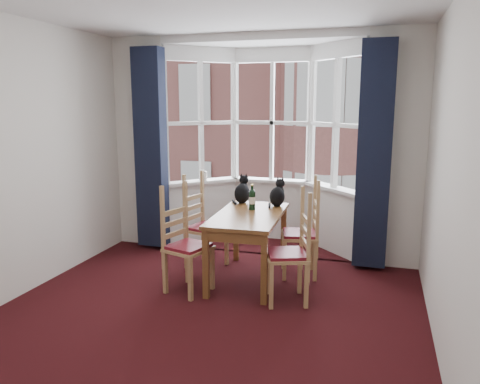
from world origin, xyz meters
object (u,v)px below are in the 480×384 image
at_px(cat_right, 278,195).
at_px(wine_bottle, 252,199).
at_px(dining_table, 249,223).
at_px(chair_left_near, 182,247).
at_px(chair_left_far, 200,228).
at_px(candle_tall, 205,176).
at_px(cat_left, 242,192).
at_px(chair_right_near, 296,256).
at_px(chair_right_far, 307,235).

relative_size(cat_right, wine_bottle, 1.17).
height_order(dining_table, chair_left_near, chair_left_near).
relative_size(chair_left_far, candle_tall, 6.90).
height_order(chair_left_near, cat_left, cat_left).
bearing_deg(cat_left, cat_right, -7.13).
distance_m(chair_right_near, candle_tall, 2.39).
xyz_separation_m(chair_right_near, chair_right_far, (0.00, 0.74, 0.00)).
height_order(chair_left_far, candle_tall, candle_tall).
xyz_separation_m(chair_left_far, candle_tall, (-0.32, 1.01, 0.46)).
bearing_deg(cat_right, cat_left, 172.87).
height_order(chair_left_near, chair_left_far, same).
xyz_separation_m(cat_right, wine_bottle, (-0.23, -0.28, -0.00)).
xyz_separation_m(chair_left_near, cat_left, (0.37, 1.01, 0.42)).
relative_size(chair_left_near, cat_left, 2.57).
bearing_deg(dining_table, chair_right_near, -34.47).
relative_size(dining_table, wine_bottle, 4.55).
distance_m(dining_table, chair_left_far, 0.76).
xyz_separation_m(chair_right_far, cat_left, (-0.84, 0.21, 0.42)).
bearing_deg(candle_tall, chair_left_far, -72.42).
bearing_deg(chair_left_near, chair_right_near, 2.97).
xyz_separation_m(chair_left_near, cat_right, (0.81, 0.96, 0.42)).
bearing_deg(wine_bottle, cat_left, 122.41).
bearing_deg(cat_right, candle_tall, 146.47).
distance_m(dining_table, candle_tall, 1.66).
relative_size(cat_left, wine_bottle, 1.22).
relative_size(chair_left_near, wine_bottle, 3.14).
bearing_deg(chair_left_far, cat_right, 12.74).
bearing_deg(candle_tall, chair_right_far, -30.90).
bearing_deg(chair_left_far, wine_bottle, -6.73).
distance_m(cat_right, wine_bottle, 0.37).
distance_m(chair_left_far, cat_left, 0.67).
xyz_separation_m(dining_table, candle_tall, (-1.01, 1.29, 0.28)).
distance_m(dining_table, chair_left_near, 0.78).
xyz_separation_m(dining_table, wine_bottle, (-0.01, 0.20, 0.23)).
relative_size(dining_table, chair_left_near, 1.45).
bearing_deg(candle_tall, chair_right_near, -46.67).
height_order(chair_right_near, cat_right, cat_right).
height_order(dining_table, cat_right, cat_right).
bearing_deg(chair_right_near, cat_right, 113.27).
relative_size(dining_table, chair_right_near, 1.45).
distance_m(chair_right_near, wine_bottle, 0.96).
distance_m(chair_left_near, cat_right, 1.32).
relative_size(chair_right_far, wine_bottle, 3.14).
height_order(wine_bottle, candle_tall, wine_bottle).
height_order(chair_right_far, cat_right, cat_right).
bearing_deg(chair_right_far, dining_table, -151.72).
height_order(chair_left_near, wine_bottle, wine_bottle).
relative_size(dining_table, candle_tall, 10.01).
height_order(cat_right, candle_tall, cat_right).
bearing_deg(chair_right_far, wine_bottle, -168.25).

